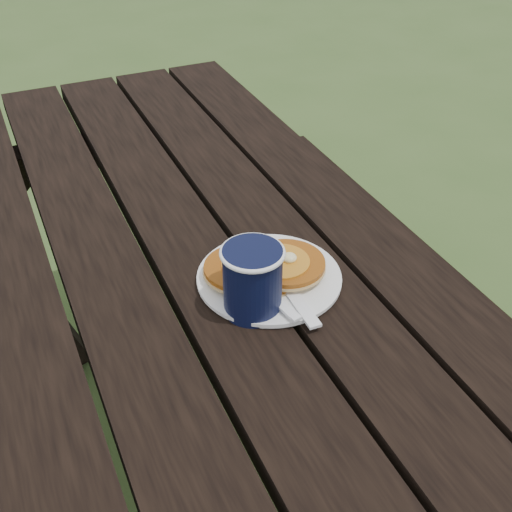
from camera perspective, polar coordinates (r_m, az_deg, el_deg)
name	(u,v)px	position (r m, az deg, el deg)	size (l,w,h in m)	color
picnic_table	(212,413)	(1.35, -3.98, -13.75)	(1.36, 1.80, 0.75)	black
plate	(269,278)	(1.04, 1.18, -1.99)	(0.23, 0.23, 0.01)	white
pancake_stack	(265,268)	(1.03, 0.85, -1.05)	(0.19, 0.14, 0.04)	#9E5111
knife	(290,291)	(1.01, 3.04, -3.12)	(0.02, 0.18, 0.01)	white
fork	(275,300)	(0.98, 1.74, -3.94)	(0.03, 0.16, 0.01)	white
coffee_cup	(253,277)	(0.95, -0.31, -1.90)	(0.10, 0.10, 0.11)	black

